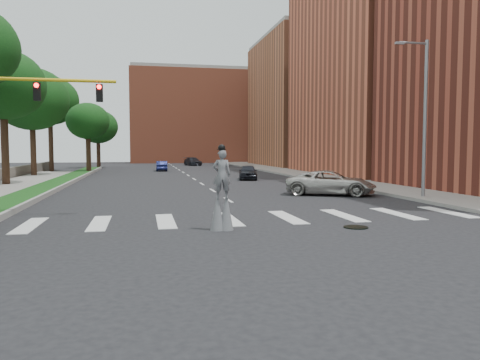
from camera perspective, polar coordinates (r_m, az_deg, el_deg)
ground_plane at (r=18.82m, az=2.95°, el=-5.13°), size 160.00×160.00×0.00m
grass_median at (r=38.67m, az=-21.82°, el=-0.53°), size 2.00×60.00×0.25m
median_curb at (r=38.50m, az=-20.29°, el=-0.49°), size 0.20×60.00×0.28m
sidewalk_right at (r=46.39m, az=10.05°, el=0.36°), size 5.00×90.00×0.18m
manhole at (r=17.99m, az=13.93°, el=-5.61°), size 0.90×0.90×0.04m
building_mid at (r=55.65m, az=17.59°, el=13.14°), size 16.00×22.00×24.00m
building_far at (r=77.09m, az=8.67°, el=9.18°), size 16.00×22.00×20.00m
building_backdrop at (r=96.75m, az=-5.44°, el=7.55°), size 26.00×14.00×18.00m
streetlight at (r=28.68m, az=21.48°, el=7.55°), size 2.05×0.20×9.00m
traffic_signal at (r=21.60m, az=-25.46°, el=6.71°), size 5.30×0.23×6.20m
stilt_performer at (r=16.82m, az=-2.23°, el=-1.95°), size 0.84×0.54×3.09m
suv_crossing at (r=29.82m, az=11.01°, el=-0.34°), size 6.08×4.72×1.53m
car_near at (r=43.39m, az=0.98°, el=0.97°), size 2.45×4.33×1.39m
car_mid at (r=60.09m, az=-9.55°, el=1.69°), size 1.34×3.81×1.25m
car_far at (r=77.27m, az=-5.78°, el=2.27°), size 2.96×4.98×1.35m
tree_3 at (r=40.32m, az=-26.94°, el=10.29°), size 6.27×6.27×10.41m
tree_4 at (r=52.07m, az=-24.05°, el=8.98°), size 7.38×7.38×10.98m
tree_5 at (r=63.50m, az=-22.18°, el=8.92°), size 7.06×7.06×11.80m
tree_6 at (r=57.42m, az=-18.07°, el=6.80°), size 4.95×4.95×8.15m
tree_7 at (r=71.35m, az=-16.93°, el=6.21°), size 5.70×5.70×8.41m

